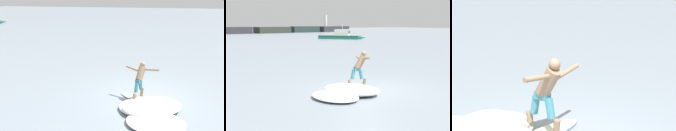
{
  "view_description": "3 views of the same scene",
  "coord_description": "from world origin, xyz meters",
  "views": [
    {
      "loc": [
        -8.73,
        -1.22,
        4.11
      ],
      "look_at": [
        0.07,
        1.58,
        1.29
      ],
      "focal_mm": 35.0,
      "sensor_mm": 36.0,
      "label": 1
    },
    {
      "loc": [
        -8.28,
        -10.06,
        2.86
      ],
      "look_at": [
        -0.2,
        1.94,
        0.8
      ],
      "focal_mm": 50.0,
      "sensor_mm": 36.0,
      "label": 2
    },
    {
      "loc": [
        2.16,
        -5.81,
        3.42
      ],
      "look_at": [
        -0.37,
        1.67,
        1.03
      ],
      "focal_mm": 60.0,
      "sensor_mm": 36.0,
      "label": 3
    }
  ],
  "objects": [
    {
      "name": "surfer",
      "position": [
        -0.22,
        0.25,
        0.98
      ],
      "size": [
        0.95,
        1.48,
        1.55
      ],
      "color": "#8B6C53",
      "rests_on": "surfboard"
    },
    {
      "name": "wave_foam_beside",
      "position": [
        -1.22,
        0.16,
        0.12
      ],
      "size": [
        1.77,
        1.77,
        0.23
      ],
      "color": "white",
      "rests_on": "ground"
    }
  ]
}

